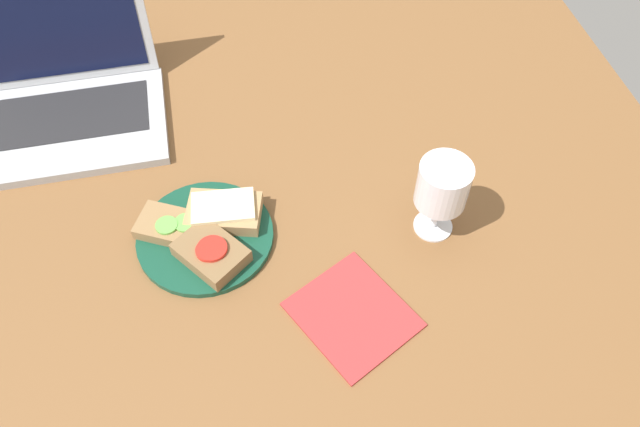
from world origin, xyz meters
TOP-DOWN VIEW (x-y plane):
  - wooden_table at (0.00, 0.00)cm, footprint 140.00×140.00cm
  - plate at (-11.49, -4.33)cm, footprint 21.20×21.20cm
  - sandwich_with_cheese at (-8.02, -1.53)cm, footprint 12.95×10.05cm
  - sandwich_with_cucumber at (-15.63, -2.74)cm, footprint 13.34×11.00cm
  - sandwich_with_tomato at (-10.78, -8.77)cm, footprint 11.97×12.47cm
  - wine_glass at (23.89, -9.45)cm, footprint 7.79×7.79cm
  - laptop at (-32.03, 28.52)cm, footprint 32.33×29.17cm
  - napkin at (7.81, -21.99)cm, footprint 19.89×20.62cm

SIDE VIEW (x-z plane):
  - wooden_table at x=0.00cm, z-range 0.00..3.00cm
  - napkin at x=7.81cm, z-range 3.00..3.40cm
  - plate at x=-11.49cm, z-range 3.00..4.07cm
  - sandwich_with_cucumber at x=-15.63cm, z-range 3.92..6.34cm
  - sandwich_with_tomato at x=-10.78cm, z-range 3.92..7.03cm
  - sandwich_with_cheese at x=-8.02cm, z-range 3.99..7.03cm
  - laptop at x=-32.03cm, z-range -3.42..17.63cm
  - wine_glass at x=23.89cm, z-range 5.73..19.85cm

